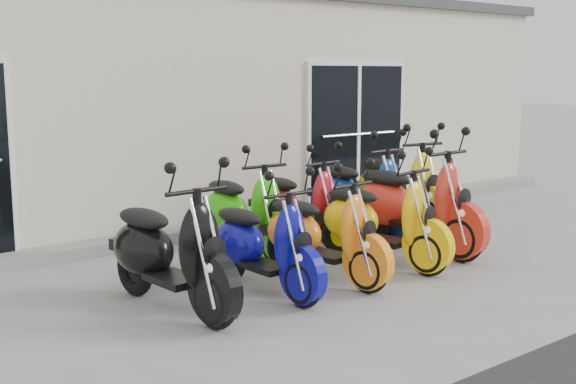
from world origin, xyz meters
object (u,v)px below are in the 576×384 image
scooter_front_red (414,189)px  scooter_front_orange_a (322,219)px  scooter_back_green (244,198)px  scooter_front_blue (262,229)px  scooter_back_blue (361,181)px  scooter_front_black (169,234)px  scooter_back_yellow (400,175)px  scooter_front_orange_b (380,206)px  scooter_back_red (299,193)px

scooter_front_red → scooter_front_orange_a: bearing=-173.6°
scooter_front_orange_a → scooter_back_green: bearing=82.9°
scooter_front_blue → scooter_front_orange_a: bearing=-5.4°
scooter_front_orange_a → scooter_back_blue: (1.85, 1.35, 0.07)m
scooter_front_black → scooter_front_blue: bearing=-10.1°
scooter_front_orange_a → scooter_back_green: scooter_back_green is taller
scooter_back_blue → scooter_front_orange_a: bearing=-147.3°
scooter_front_black → scooter_back_yellow: 4.41m
scooter_front_blue → scooter_front_red: scooter_front_red is taller
scooter_front_orange_b → scooter_front_red: (0.80, 0.22, 0.09)m
scooter_front_blue → scooter_front_orange_a: size_ratio=0.98×
scooter_front_red → scooter_back_green: (-1.72, 1.11, -0.08)m
scooter_back_red → scooter_back_yellow: (1.69, -0.12, 0.09)m
scooter_front_red → scooter_back_yellow: bearing=47.5°
scooter_back_red → scooter_back_yellow: 1.70m
scooter_front_black → scooter_front_red: scooter_front_red is taller
scooter_front_blue → scooter_back_green: bearing=59.7°
scooter_front_blue → scooter_front_orange_a: scooter_front_orange_a is taller
scooter_front_black → scooter_front_blue: scooter_front_black is taller
scooter_front_black → scooter_back_green: bearing=31.8°
scooter_back_green → scooter_front_orange_b: bearing=-54.1°
scooter_front_red → scooter_back_yellow: scooter_front_red is taller
scooter_back_yellow → scooter_front_red: bearing=-120.8°
scooter_back_red → scooter_front_red: bearing=-60.0°
scooter_front_orange_a → scooter_front_red: size_ratio=0.85×
scooter_front_orange_b → scooter_back_blue: size_ratio=0.95×
scooter_back_yellow → scooter_front_orange_b: bearing=-134.2°
scooter_back_blue → scooter_front_red: bearing=-100.8°
scooter_back_blue → scooter_back_yellow: scooter_back_yellow is taller
scooter_front_blue → scooter_front_red: 2.45m
scooter_back_red → scooter_front_black: bearing=-159.9°
scooter_front_blue → scooter_front_orange_b: (1.64, 0.02, 0.04)m
scooter_front_blue → scooter_back_green: scooter_back_green is taller
scooter_back_green → scooter_back_red: scooter_back_green is taller
scooter_front_blue → scooter_back_red: 2.10m
scooter_front_black → scooter_front_orange_b: bearing=-6.3°
scooter_front_blue → scooter_back_yellow: (3.28, 1.26, 0.11)m
scooter_front_black → scooter_front_orange_a: bearing=-9.2°
scooter_front_black → scooter_front_red: (3.41, 0.15, 0.05)m
scooter_front_red → scooter_back_blue: 1.07m
scooter_front_orange_a → scooter_front_black: bearing=168.1°
scooter_front_blue → scooter_back_green: 1.53m
scooter_front_red → scooter_back_blue: scooter_front_red is taller
scooter_front_black → scooter_back_red: (2.56, 1.29, -0.06)m
scooter_back_green → scooter_back_yellow: size_ratio=0.91×
scooter_back_blue → scooter_front_blue: bearing=-156.5°
scooter_back_red → scooter_back_blue: 1.00m
scooter_front_black → scooter_back_red: bearing=22.1°
scooter_back_blue → scooter_front_black: bearing=-164.5°
scooter_front_blue → scooter_front_orange_b: size_ratio=0.94×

